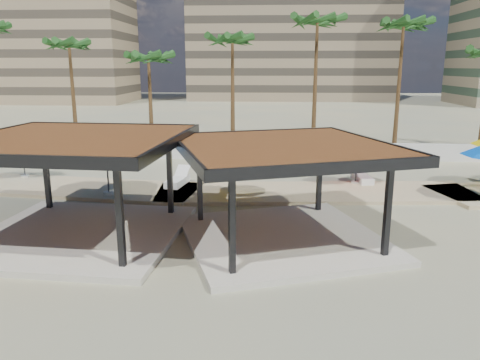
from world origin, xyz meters
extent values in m
plane|color=tan|center=(0.00, 0.00, 0.00)|extent=(200.00, 200.00, 0.00)
cube|color=#C6B284|center=(-12.00, 7.50, 0.06)|extent=(16.40, 6.19, 0.24)
cube|color=#C6B284|center=(2.00, 7.00, 0.06)|extent=(16.24, 5.11, 0.24)
cube|color=silver|center=(0.00, 16.00, 0.60)|extent=(56.00, 0.30, 1.20)
cube|color=#937F60|center=(-42.00, 68.00, 15.00)|extent=(34.00, 16.00, 30.00)
cube|color=#847259|center=(4.00, 78.00, 14.00)|extent=(38.00, 16.00, 28.00)
cube|color=beige|center=(0.14, 0.37, 0.11)|extent=(8.79, 8.79, 0.21)
cube|color=black|center=(-1.53, -2.96, 1.79)|extent=(0.24, 0.24, 3.16)
cube|color=black|center=(-3.19, 2.04, 1.79)|extent=(0.24, 0.24, 3.16)
cube|color=black|center=(3.47, -1.29, 1.79)|extent=(0.24, 0.24, 3.16)
cube|color=black|center=(1.80, 3.70, 1.79)|extent=(0.24, 0.24, 3.16)
cube|color=brown|center=(0.14, 0.37, 3.52)|extent=(9.06, 9.06, 0.30)
cube|color=black|center=(1.27, -3.03, 3.52)|extent=(6.94, 2.42, 0.36)
cube|color=black|center=(-0.99, 3.77, 3.52)|extent=(6.94, 2.42, 0.36)
cube|color=black|center=(-3.26, -0.76, 3.52)|extent=(2.42, 6.94, 0.36)
cube|color=black|center=(3.54, 1.50, 3.52)|extent=(2.42, 6.94, 0.36)
cube|color=beige|center=(-7.58, 0.34, 0.11)|extent=(7.92, 7.92, 0.22)
cube|color=black|center=(-10.15, 3.34, 1.90)|extent=(0.22, 0.22, 3.35)
cube|color=black|center=(-5.02, -2.66, 1.90)|extent=(0.22, 0.22, 3.35)
cube|color=black|center=(-4.58, 2.90, 1.90)|extent=(0.22, 0.22, 3.35)
cube|color=brown|center=(-7.58, 0.34, 3.73)|extent=(8.16, 8.16, 0.31)
cube|color=black|center=(-7.88, -3.44, 3.73)|extent=(7.68, 0.74, 0.38)
cube|color=black|center=(-7.29, 4.12, 3.73)|extent=(7.68, 0.74, 0.38)
cube|color=black|center=(-3.80, 0.04, 3.73)|extent=(0.74, 7.68, 0.38)
cylinder|color=beige|center=(-14.27, 9.20, 0.23)|extent=(0.44, 0.44, 0.11)
cylinder|color=#262628|center=(-14.27, 9.20, 1.23)|extent=(0.06, 0.06, 2.11)
cone|color=blue|center=(-14.27, 9.20, 2.14)|extent=(3.00, 3.00, 0.61)
cylinder|color=beige|center=(-2.17, 5.80, 0.23)|extent=(0.44, 0.44, 0.10)
cylinder|color=#262628|center=(-2.17, 5.80, 1.23)|extent=(0.06, 0.06, 2.10)
cone|color=yellow|center=(-2.17, 5.80, 2.13)|extent=(3.25, 3.25, 0.61)
cylinder|color=beige|center=(4.37, 8.74, 0.24)|extent=(0.47, 0.47, 0.11)
cylinder|color=#262628|center=(4.37, 8.74, 1.32)|extent=(0.07, 0.07, 2.28)
cone|color=red|center=(4.37, 8.74, 2.30)|extent=(3.64, 3.64, 0.66)
cylinder|color=beige|center=(-8.27, 5.80, 0.25)|extent=(0.55, 0.55, 0.13)
cylinder|color=#262628|center=(-8.27, 5.80, 1.51)|extent=(0.08, 0.08, 2.66)
cone|color=blue|center=(-8.27, 5.80, 2.65)|extent=(4.17, 4.17, 0.78)
cube|color=white|center=(-5.23, 7.90, 0.33)|extent=(1.09, 2.22, 0.30)
cube|color=white|center=(-5.23, 7.90, 0.51)|extent=(1.09, 2.22, 0.06)
cube|color=white|center=(-5.09, 8.72, 0.76)|extent=(0.81, 0.84, 0.54)
cube|color=white|center=(4.80, 9.20, 0.32)|extent=(0.95, 2.07, 0.28)
cube|color=white|center=(4.80, 9.20, 0.49)|extent=(0.95, 2.07, 0.06)
cube|color=white|center=(4.70, 9.97, 0.73)|extent=(0.74, 0.77, 0.51)
cone|color=brown|center=(-15.00, 18.70, 4.04)|extent=(0.36, 0.36, 8.07)
ellipsoid|color=#1E4E1B|center=(-15.00, 18.70, 7.82)|extent=(3.00, 3.00, 1.80)
cone|color=brown|center=(-9.00, 18.10, 3.56)|extent=(0.36, 0.36, 7.12)
ellipsoid|color=#1E4E1B|center=(-9.00, 18.10, 6.87)|extent=(3.00, 3.00, 1.80)
cone|color=brown|center=(-3.00, 18.90, 4.19)|extent=(0.36, 0.36, 8.38)
ellipsoid|color=#1E4E1B|center=(-3.00, 18.90, 8.13)|extent=(3.00, 3.00, 1.80)
cone|color=brown|center=(3.00, 18.40, 4.80)|extent=(0.36, 0.36, 9.60)
ellipsoid|color=#1E4E1B|center=(3.00, 18.40, 9.35)|extent=(3.00, 3.00, 1.80)
cone|color=brown|center=(9.00, 18.60, 4.67)|extent=(0.36, 0.36, 9.34)
ellipsoid|color=#1E4E1B|center=(9.00, 18.60, 9.09)|extent=(3.00, 3.00, 1.80)
camera|label=1|loc=(-0.59, -16.17, 6.36)|focal=35.00mm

